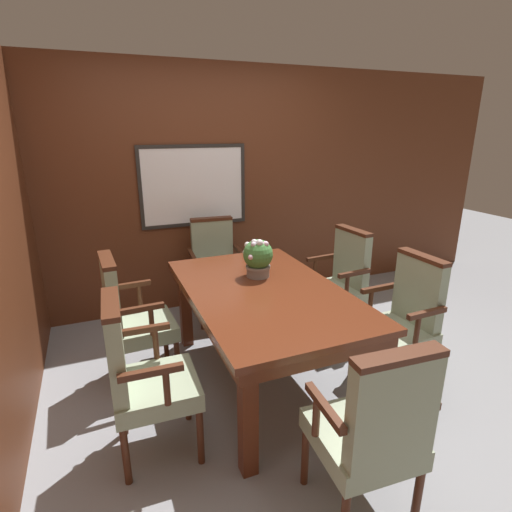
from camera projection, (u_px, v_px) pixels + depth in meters
name	position (u px, v px, depth m)	size (l,w,h in m)	color
ground_plane	(280.00, 388.00, 2.97)	(14.00, 14.00, 0.00)	gray
wall_back	(210.00, 190.00, 4.11)	(7.20, 0.08, 2.45)	#5B2D19
dining_table	(264.00, 301.00, 2.86)	(1.04, 1.71, 0.75)	#562614
chair_left_far	(130.00, 315.00, 2.91)	(0.49, 0.52, 1.00)	#472314
chair_right_far	(340.00, 279.00, 3.59)	(0.50, 0.52, 1.00)	#472314
chair_right_near	(403.00, 317.00, 2.88)	(0.48, 0.51, 1.00)	#472314
chair_head_near	(373.00, 428.00, 1.82)	(0.52, 0.49, 1.00)	#472314
chair_left_near	(141.00, 373.00, 2.23)	(0.48, 0.51, 1.00)	#472314
chair_head_far	(215.00, 265.00, 3.97)	(0.53, 0.50, 1.00)	#472314
potted_plant	(258.00, 257.00, 3.02)	(0.24, 0.23, 0.31)	gray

